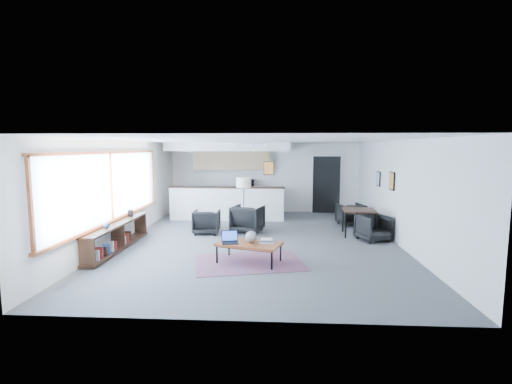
# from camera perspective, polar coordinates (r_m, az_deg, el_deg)

# --- Properties ---
(room) EXTENTS (7.02, 9.02, 2.62)m
(room) POSITION_cam_1_polar(r_m,az_deg,el_deg) (9.49, 0.40, 0.09)
(room) COLOR #4D4D50
(room) RESTS_ON ground
(window) EXTENTS (0.10, 5.95, 1.66)m
(window) POSITION_cam_1_polar(r_m,az_deg,el_deg) (9.43, -21.42, 0.52)
(window) COLOR #8CBFFF
(window) RESTS_ON room
(console) EXTENTS (0.35, 3.00, 0.80)m
(console) POSITION_cam_1_polar(r_m,az_deg,el_deg) (9.41, -20.59, -6.43)
(console) COLOR black
(console) RESTS_ON floor
(kitchenette) EXTENTS (4.20, 1.96, 2.60)m
(kitchenette) POSITION_cam_1_polar(r_m,az_deg,el_deg) (13.27, -3.97, 2.33)
(kitchenette) COLOR white
(kitchenette) RESTS_ON floor
(doorway) EXTENTS (1.10, 0.12, 2.15)m
(doorway) POSITION_cam_1_polar(r_m,az_deg,el_deg) (14.02, 10.75, 1.22)
(doorway) COLOR black
(doorway) RESTS_ON room
(track_light) EXTENTS (1.60, 0.07, 0.15)m
(track_light) POSITION_cam_1_polar(r_m,az_deg,el_deg) (11.66, -1.97, 7.38)
(track_light) COLOR silver
(track_light) RESTS_ON room
(wall_art_lower) EXTENTS (0.03, 0.38, 0.48)m
(wall_art_lower) POSITION_cam_1_polar(r_m,az_deg,el_deg) (10.30, 20.19, 1.60)
(wall_art_lower) COLOR black
(wall_art_lower) RESTS_ON room
(wall_art_upper) EXTENTS (0.03, 0.34, 0.44)m
(wall_art_upper) POSITION_cam_1_polar(r_m,az_deg,el_deg) (11.55, 18.32, 1.94)
(wall_art_upper) COLOR black
(wall_art_upper) RESTS_ON room
(kilim_rug) EXTENTS (2.52, 1.99, 0.01)m
(kilim_rug) POSITION_cam_1_polar(r_m,az_deg,el_deg) (7.97, -1.07, -10.76)
(kilim_rug) COLOR #5E3549
(kilim_rug) RESTS_ON floor
(coffee_table) EXTENTS (1.46, 1.06, 0.43)m
(coffee_table) POSITION_cam_1_polar(r_m,az_deg,el_deg) (7.86, -1.07, -8.05)
(coffee_table) COLOR brown
(coffee_table) RESTS_ON floor
(laptop) EXTENTS (0.39, 0.34, 0.25)m
(laptop) POSITION_cam_1_polar(r_m,az_deg,el_deg) (7.88, -4.05, -7.26)
(laptop) COLOR black
(laptop) RESTS_ON coffee_table
(ceramic_pot) EXTENTS (0.25, 0.25, 0.25)m
(ceramic_pot) POSITION_cam_1_polar(r_m,az_deg,el_deg) (7.82, -0.72, -6.93)
(ceramic_pot) COLOR gray
(ceramic_pot) RESTS_ON coffee_table
(book_stack) EXTENTS (0.29, 0.24, 0.09)m
(book_stack) POSITION_cam_1_polar(r_m,az_deg,el_deg) (7.84, 1.68, -7.53)
(book_stack) COLOR silver
(book_stack) RESTS_ON coffee_table
(coaster) EXTENTS (0.10, 0.10, 0.01)m
(coaster) POSITION_cam_1_polar(r_m,az_deg,el_deg) (7.67, -0.96, -8.15)
(coaster) COLOR #E5590C
(coaster) RESTS_ON coffee_table
(armchair_left) EXTENTS (0.73, 0.69, 0.73)m
(armchair_left) POSITION_cam_1_polar(r_m,az_deg,el_deg) (10.58, -7.61, -4.39)
(armchair_left) COLOR black
(armchair_left) RESTS_ON floor
(armchair_right) EXTENTS (0.99, 0.96, 0.84)m
(armchair_right) POSITION_cam_1_polar(r_m,az_deg,el_deg) (10.66, -1.30, -3.95)
(armchair_right) COLOR black
(armchair_right) RESTS_ON floor
(floor_lamp) EXTENTS (0.56, 0.56, 1.54)m
(floor_lamp) POSITION_cam_1_polar(r_m,az_deg,el_deg) (10.96, -1.90, 1.17)
(floor_lamp) COLOR black
(floor_lamp) RESTS_ON floor
(dining_table) EXTENTS (0.91, 0.91, 0.72)m
(dining_table) POSITION_cam_1_polar(r_m,az_deg,el_deg) (10.61, 15.52, -2.95)
(dining_table) COLOR black
(dining_table) RESTS_ON floor
(dining_chair_near) EXTENTS (0.79, 0.77, 0.64)m
(dining_chair_near) POSITION_cam_1_polar(r_m,az_deg,el_deg) (10.17, 17.67, -5.39)
(dining_chair_near) COLOR black
(dining_chair_near) RESTS_ON floor
(dining_chair_far) EXTENTS (0.75, 0.72, 0.64)m
(dining_chair_far) POSITION_cam_1_polar(r_m,az_deg,el_deg) (11.96, 14.36, -3.47)
(dining_chair_far) COLOR black
(dining_chair_far) RESTS_ON floor
(microwave) EXTENTS (0.57, 0.34, 0.38)m
(microwave) POSITION_cam_1_polar(r_m,az_deg,el_deg) (13.67, -1.50, 1.38)
(microwave) COLOR black
(microwave) RESTS_ON kitchenette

